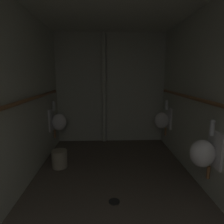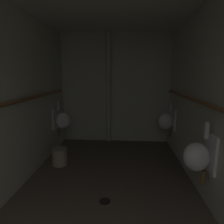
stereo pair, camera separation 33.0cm
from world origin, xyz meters
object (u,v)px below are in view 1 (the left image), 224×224
object	(u,v)px
standpipe_back_wall	(104,89)
waste_bin	(60,159)
floor_drain	(114,201)
urinal_right_far	(162,120)
urinal_left_mid	(58,121)
urinal_right_mid	(204,153)

from	to	relation	value
standpipe_back_wall	waste_bin	distance (m)	1.81
standpipe_back_wall	floor_drain	world-z (taller)	standpipe_back_wall
urinal_right_far	floor_drain	bearing A→B (deg)	-122.02
urinal_left_mid	urinal_right_far	world-z (taller)	same
urinal_left_mid	floor_drain	bearing A→B (deg)	-57.33
urinal_right_far	urinal_right_mid	bearing A→B (deg)	-90.00
urinal_right_mid	floor_drain	bearing A→B (deg)	-178.79
waste_bin	floor_drain	bearing A→B (deg)	-46.63
waste_bin	standpipe_back_wall	bearing A→B (deg)	58.64
urinal_right_mid	floor_drain	world-z (taller)	urinal_right_mid
urinal_right_mid	waste_bin	xyz separation A→B (m)	(-1.98, 0.92, -0.48)
urinal_right_far	floor_drain	size ratio (longest dim) A/B	5.39
floor_drain	urinal_left_mid	bearing A→B (deg)	122.67
urinal_right_mid	floor_drain	size ratio (longest dim) A/B	5.39
waste_bin	urinal_right_mid	bearing A→B (deg)	-24.89
urinal_left_mid	standpipe_back_wall	xyz separation A→B (m)	(0.93, 0.51, 0.61)
urinal_right_far	floor_drain	distance (m)	2.15
standpipe_back_wall	urinal_right_far	bearing A→B (deg)	-19.19
urinal_left_mid	floor_drain	distance (m)	2.07
standpipe_back_wall	waste_bin	world-z (taller)	standpipe_back_wall
urinal_right_mid	waste_bin	bearing A→B (deg)	155.11
waste_bin	urinal_right_far	bearing A→B (deg)	22.06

